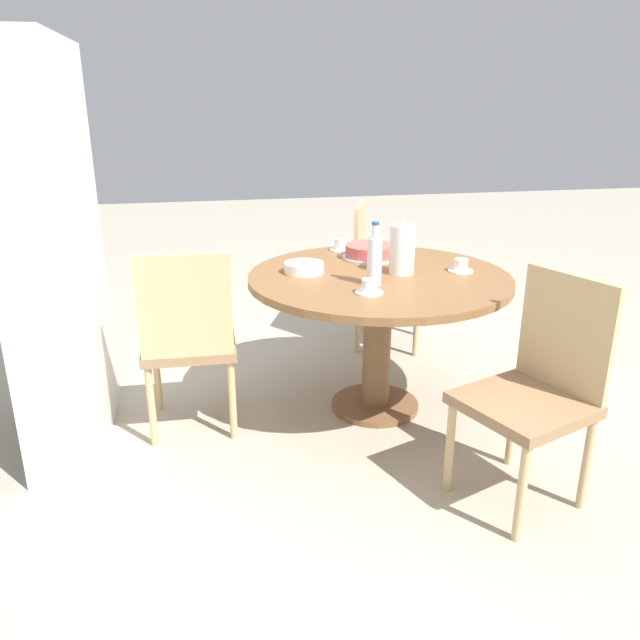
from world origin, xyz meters
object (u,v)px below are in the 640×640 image
object	(u,v)px
chair_a	(380,272)
cup_a	(341,246)
chair_c	(536,387)
cup_b	(461,267)
water_bottle	(374,260)
bookshelf	(62,267)
cake_main	(370,252)
chair_b	(189,338)
coffee_pot	(402,248)
cup_c	(369,288)

from	to	relation	value
chair_a	cup_a	xyz separation A→B (m)	(-0.35, 0.34, 0.26)
chair_c	cup_b	distance (m)	0.84
chair_c	water_bottle	xyz separation A→B (m)	(0.66, 0.45, 0.35)
bookshelf	cup_b	size ratio (longest dim) A/B	14.31
cake_main	cup_a	xyz separation A→B (m)	(0.20, 0.11, -0.01)
water_bottle	chair_b	bearing A→B (deg)	82.00
coffee_pot	chair_c	bearing A→B (deg)	-161.90
chair_a	chair_b	size ratio (longest dim) A/B	1.00
chair_b	cup_b	size ratio (longest dim) A/B	7.38
cake_main	chair_c	bearing A→B (deg)	-163.50
cake_main	cup_c	xyz separation A→B (m)	(-0.60, 0.17, -0.01)
chair_b	cup_a	size ratio (longest dim) A/B	7.38
bookshelf	cup_a	size ratio (longest dim) A/B	14.31
water_bottle	cup_b	bearing A→B (deg)	-74.45
chair_a	cake_main	bearing A→B (deg)	179.10
water_bottle	cup_a	bearing A→B (deg)	-0.58
bookshelf	cup_b	bearing A→B (deg)	89.06
chair_b	chair_c	world-z (taller)	same
cake_main	coffee_pot	bearing A→B (deg)	-167.94
chair_c	bookshelf	bearing A→B (deg)	-135.31
chair_b	chair_c	distance (m)	1.51
coffee_pot	chair_a	bearing A→B (deg)	-10.64
chair_a	cup_c	xyz separation A→B (m)	(-1.15, 0.40, 0.26)
chair_b	water_bottle	size ratio (longest dim) A/B	3.14
bookshelf	cup_a	xyz separation A→B (m)	(0.52, -1.35, -0.09)
chair_b	coffee_pot	size ratio (longest dim) A/B	3.31
coffee_pot	cup_c	size ratio (longest dim) A/B	2.23
cup_a	cup_c	xyz separation A→B (m)	(-0.80, 0.06, 0.00)
chair_a	bookshelf	xyz separation A→B (m)	(-0.87, 1.69, 0.35)
coffee_pot	water_bottle	distance (m)	0.25
chair_b	water_bottle	bearing A→B (deg)	173.38
cup_c	bookshelf	bearing A→B (deg)	77.52
chair_a	water_bottle	bearing A→B (deg)	-177.06
chair_b	cup_a	bearing A→B (deg)	-144.96
cup_a	cup_c	size ratio (longest dim) A/B	1.00
water_bottle	cake_main	size ratio (longest dim) A/B	0.98
chair_a	chair_b	distance (m)	1.49
chair_a	chair_c	size ratio (longest dim) A/B	1.00
chair_a	cup_b	size ratio (longest dim) A/B	7.38
water_bottle	cup_b	world-z (taller)	water_bottle
cup_a	chair_b	bearing A→B (deg)	123.66
chair_c	cup_c	xyz separation A→B (m)	(0.54, 0.51, 0.26)
chair_c	cup_b	size ratio (longest dim) A/B	7.38
water_bottle	cup_a	size ratio (longest dim) A/B	2.36
chair_b	water_bottle	distance (m)	0.91
water_bottle	cup_a	xyz separation A→B (m)	(0.68, -0.01, -0.09)
chair_c	coffee_pot	world-z (taller)	coffee_pot
cup_b	bookshelf	bearing A→B (deg)	89.06
chair_a	cup_c	distance (m)	1.25
bookshelf	cup_a	world-z (taller)	bookshelf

